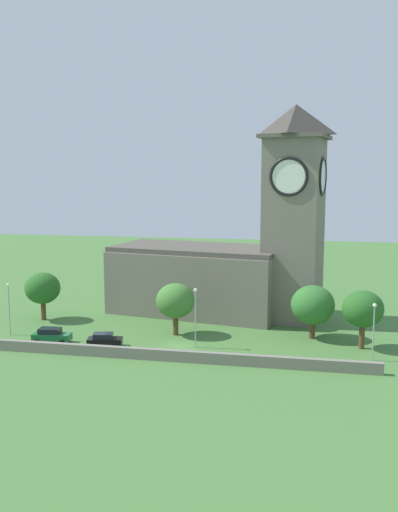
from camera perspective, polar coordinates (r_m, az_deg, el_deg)
The scene contains 12 objects.
ground_plane at distance 81.45m, azimuth 0.31°, elevation -6.09°, with size 200.00×200.00×0.00m, color #477538.
church at distance 80.73m, azimuth 3.21°, elevation -0.08°, with size 31.97×16.82×29.52m.
quay_barrier at distance 62.14m, azimuth -3.29°, elevation -10.06°, with size 45.41×0.70×1.24m, color gray.
car_green at distance 70.60m, azimuth -14.81°, elevation -7.83°, with size 4.71×2.48×1.83m.
car_black at distance 67.74m, azimuth -9.61°, elevation -8.43°, with size 4.35×2.69×1.65m.
streetlamp_west_end at distance 74.74m, azimuth -18.82°, elevation -4.29°, with size 0.44×0.44×6.67m.
streetlamp_west_mid at distance 65.56m, azimuth -0.36°, elevation -5.34°, with size 0.44×0.44×7.10m.
streetlamp_central at distance 63.94m, azimuth 17.40°, elevation -6.44°, with size 0.44×0.44×6.41m.
tree_by_tower at distance 70.85m, azimuth -2.41°, elevation -4.60°, with size 4.91×4.91×6.65m.
tree_churchyard at distance 81.14m, azimuth -15.65°, elevation -3.19°, with size 4.88×4.88×6.74m.
tree_riverside_east at distance 70.76m, azimuth 11.52°, elevation -4.92°, with size 5.38×5.38×6.68m.
tree_riverside_west at distance 67.87m, azimuth 16.36°, elevation -5.22°, with size 4.76×4.76×6.90m.
Camera 1 is at (14.86, -62.54, 20.00)m, focal length 39.25 mm.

